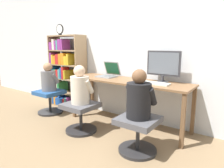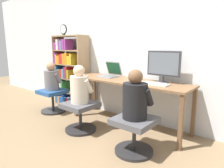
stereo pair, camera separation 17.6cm
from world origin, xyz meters
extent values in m
plane|color=#846B4C|center=(0.00, 0.00, 0.00)|extent=(14.00, 14.00, 0.00)
cube|color=silver|center=(0.00, 0.64, 1.30)|extent=(10.00, 0.05, 2.60)
cube|color=brown|center=(0.00, 0.29, 0.74)|extent=(2.04, 0.58, 0.03)
cube|color=brown|center=(-0.98, 0.04, 0.36)|extent=(0.05, 0.05, 0.73)
cube|color=brown|center=(0.98, 0.04, 0.36)|extent=(0.05, 0.05, 0.73)
cube|color=brown|center=(-0.98, 0.54, 0.36)|extent=(0.05, 0.05, 0.73)
cube|color=brown|center=(0.98, 0.54, 0.36)|extent=(0.05, 0.05, 0.73)
cylinder|color=#333338|center=(0.53, 0.44, 0.76)|extent=(0.17, 0.17, 0.01)
cylinder|color=#333338|center=(0.53, 0.44, 0.81)|extent=(0.04, 0.04, 0.09)
cube|color=#333338|center=(0.53, 0.44, 1.04)|extent=(0.51, 0.02, 0.37)
cube|color=slate|center=(0.53, 0.43, 1.04)|extent=(0.46, 0.01, 0.32)
cube|color=gray|center=(-0.45, 0.33, 0.77)|extent=(0.32, 0.26, 0.02)
cube|color=slate|center=(-0.45, 0.33, 0.78)|extent=(0.28, 0.20, 0.00)
cube|color=gray|center=(-0.45, 0.50, 0.90)|extent=(0.32, 0.10, 0.24)
cube|color=#144C2D|center=(-0.45, 0.50, 0.89)|extent=(0.28, 0.08, 0.21)
cube|color=silver|center=(0.51, 0.23, 0.77)|extent=(0.39, 0.17, 0.02)
cube|color=#BAB8AD|center=(0.51, 0.23, 0.78)|extent=(0.35, 0.13, 0.00)
ellipsoid|color=silver|center=(0.27, 0.23, 0.77)|extent=(0.06, 0.09, 0.03)
cylinder|color=#262628|center=(0.56, -0.36, 0.02)|extent=(0.48, 0.48, 0.04)
cylinder|color=#262628|center=(0.56, -0.36, 0.21)|extent=(0.05, 0.05, 0.34)
cube|color=#4C4C51|center=(0.56, -0.36, 0.41)|extent=(0.46, 0.47, 0.07)
cylinder|color=#262628|center=(-0.43, -0.34, 0.02)|extent=(0.48, 0.48, 0.04)
cylinder|color=#262628|center=(-0.43, -0.34, 0.21)|extent=(0.05, 0.05, 0.34)
cube|color=#4C4C51|center=(-0.43, -0.34, 0.41)|extent=(0.46, 0.47, 0.07)
cylinder|color=black|center=(0.56, -0.36, 0.66)|extent=(0.29, 0.29, 0.42)
sphere|color=brown|center=(0.56, -0.36, 0.95)|extent=(0.17, 0.17, 0.17)
cylinder|color=black|center=(0.42, -0.30, 0.72)|extent=(0.08, 0.19, 0.24)
cylinder|color=black|center=(0.70, -0.30, 0.72)|extent=(0.08, 0.19, 0.24)
cylinder|color=beige|center=(-0.43, -0.34, 0.65)|extent=(0.27, 0.27, 0.41)
sphere|color=beige|center=(-0.43, -0.34, 0.93)|extent=(0.17, 0.17, 0.17)
cylinder|color=beige|center=(-0.56, -0.28, 0.71)|extent=(0.08, 0.18, 0.23)
cylinder|color=beige|center=(-0.31, -0.28, 0.71)|extent=(0.08, 0.18, 0.23)
cube|color=#997A56|center=(-1.97, 0.43, 0.75)|extent=(0.02, 0.32, 1.50)
cube|color=#997A56|center=(-1.16, 0.43, 0.75)|extent=(0.02, 0.32, 1.50)
cube|color=#997A56|center=(-1.56, 0.43, 0.01)|extent=(0.78, 0.31, 0.02)
cube|color=#997A56|center=(-1.56, 0.43, 0.31)|extent=(0.78, 0.31, 0.02)
cube|color=#997A56|center=(-1.56, 0.43, 0.60)|extent=(0.78, 0.31, 0.02)
cube|color=#997A56|center=(-1.56, 0.43, 0.90)|extent=(0.78, 0.31, 0.02)
cube|color=#997A56|center=(-1.56, 0.43, 1.20)|extent=(0.78, 0.31, 0.02)
cube|color=#997A56|center=(-1.56, 0.43, 1.49)|extent=(0.78, 0.31, 0.02)
cube|color=#1E4C9E|center=(-1.92, 0.41, 0.11)|extent=(0.06, 0.26, 0.17)
cube|color=orange|center=(-1.86, 0.39, 0.10)|extent=(0.05, 0.22, 0.16)
cube|color=#1E4C9E|center=(-1.79, 0.37, 0.10)|extent=(0.09, 0.20, 0.15)
cube|color=#1E4C9E|center=(-1.72, 0.37, 0.12)|extent=(0.04, 0.18, 0.20)
cube|color=#1E4C9E|center=(-1.65, 0.36, 0.11)|extent=(0.08, 0.18, 0.17)
cube|color=red|center=(-1.58, 0.36, 0.10)|extent=(0.05, 0.18, 0.15)
cube|color=teal|center=(-1.51, 0.40, 0.12)|extent=(0.06, 0.25, 0.19)
cube|color=#8C338C|center=(-1.44, 0.41, 0.13)|extent=(0.06, 0.27, 0.21)
cube|color=teal|center=(-1.92, 0.40, 0.43)|extent=(0.05, 0.26, 0.23)
cube|color=#2D8C47|center=(-1.86, 0.39, 0.41)|extent=(0.07, 0.22, 0.18)
cube|color=silver|center=(-1.78, 0.37, 0.42)|extent=(0.07, 0.18, 0.21)
cube|color=#2D8C47|center=(-1.72, 0.41, 0.43)|extent=(0.05, 0.27, 0.21)
cube|color=#1E4C9E|center=(-1.91, 0.37, 0.73)|extent=(0.07, 0.20, 0.24)
cube|color=#2D8C47|center=(-1.83, 0.39, 0.70)|extent=(0.08, 0.24, 0.17)
cube|color=red|center=(-1.75, 0.39, 0.70)|extent=(0.08, 0.24, 0.18)
cube|color=teal|center=(-1.67, 0.39, 0.71)|extent=(0.06, 0.23, 0.19)
cube|color=#1E4C9E|center=(-1.62, 0.39, 0.73)|extent=(0.04, 0.24, 0.23)
cube|color=red|center=(-1.56, 0.36, 0.74)|extent=(0.06, 0.18, 0.24)
cube|color=gold|center=(-1.51, 0.41, 0.71)|extent=(0.04, 0.27, 0.18)
cube|color=#8C338C|center=(-1.92, 0.38, 1.03)|extent=(0.05, 0.21, 0.23)
cube|color=gold|center=(-1.87, 0.39, 1.01)|extent=(0.04, 0.24, 0.19)
cube|color=orange|center=(-1.81, 0.40, 1.00)|extent=(0.08, 0.24, 0.17)
cube|color=red|center=(-1.72, 0.39, 1.01)|extent=(0.09, 0.23, 0.20)
cube|color=orange|center=(-1.63, 0.37, 1.02)|extent=(0.07, 0.19, 0.22)
cube|color=orange|center=(-1.55, 0.39, 1.03)|extent=(0.08, 0.23, 0.23)
cube|color=gold|center=(-1.46, 0.37, 1.00)|extent=(0.08, 0.19, 0.18)
cube|color=gold|center=(-1.39, 0.37, 1.02)|extent=(0.05, 0.19, 0.22)
cube|color=#8C338C|center=(-1.90, 0.38, 1.29)|extent=(0.09, 0.21, 0.16)
cube|color=silver|center=(-1.81, 0.40, 1.32)|extent=(0.07, 0.25, 0.22)
cube|color=#8C338C|center=(-1.75, 0.40, 1.30)|extent=(0.05, 0.25, 0.18)
cube|color=teal|center=(-1.70, 0.39, 1.30)|extent=(0.04, 0.24, 0.19)
cube|color=#8C338C|center=(-1.62, 0.39, 1.31)|extent=(0.08, 0.24, 0.22)
cube|color=#8C338C|center=(-1.55, 0.38, 1.31)|extent=(0.05, 0.22, 0.21)
cube|color=black|center=(-1.62, 0.33, 1.51)|extent=(0.07, 0.03, 0.02)
cylinder|color=black|center=(-1.62, 0.33, 1.62)|extent=(0.19, 0.02, 0.19)
cylinder|color=white|center=(-1.62, 0.32, 1.62)|extent=(0.17, 0.00, 0.17)
cylinder|color=#262628|center=(-1.53, -0.08, 0.02)|extent=(0.48, 0.48, 0.04)
cylinder|color=#262628|center=(-1.53, -0.08, 0.21)|extent=(0.05, 0.05, 0.34)
cube|color=#234C84|center=(-1.53, -0.08, 0.41)|extent=(0.46, 0.47, 0.07)
cylinder|color=slate|center=(-1.53, -0.08, 0.63)|extent=(0.27, 0.27, 0.38)
sphere|color=#A87A56|center=(-1.53, -0.08, 0.90)|extent=(0.17, 0.17, 0.17)
cylinder|color=slate|center=(-1.66, -0.03, 0.69)|extent=(0.08, 0.17, 0.22)
cylinder|color=slate|center=(-1.40, -0.03, 0.69)|extent=(0.08, 0.17, 0.22)
camera|label=1|loc=(1.65, -2.40, 1.31)|focal=32.00mm
camera|label=2|loc=(1.79, -2.29, 1.31)|focal=32.00mm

